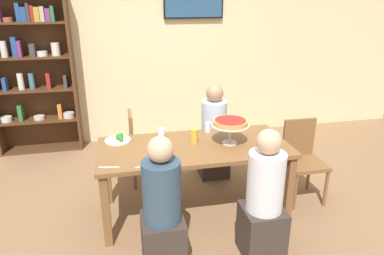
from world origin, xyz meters
The scene contains 19 objects.
ground_plane centered at (0.00, 0.00, 0.00)m, with size 12.00×12.00×0.00m, color #846042.
rear_partition centered at (0.00, 2.20, 1.40)m, with size 8.00×0.12×2.80m, color beige.
dining_table centered at (0.00, 0.00, 0.65)m, with size 1.84×0.83×0.74m.
bookshelf centered at (-1.80, 2.01, 1.16)m, with size 1.10×0.30×2.21m.
television centered at (0.45, 2.11, 2.04)m, with size 0.86×0.05×0.51m.
diner_near_left centered at (-0.41, -0.71, 0.49)m, with size 0.34×0.34×1.15m.
diner_far_right centered at (0.40, 0.73, 0.49)m, with size 0.34×0.34×1.15m.
diner_near_right centered at (0.42, -0.74, 0.49)m, with size 0.34×0.34×1.15m.
chair_head_east centered at (1.20, 0.05, 0.49)m, with size 0.40×0.40×0.87m.
chair_far_left centered at (-0.46, 0.74, 0.49)m, with size 0.40×0.40×0.87m.
deep_dish_pizza_stand centered at (0.35, -0.02, 0.94)m, with size 0.36×0.36×0.24m.
salad_plate_near_diner centered at (-0.33, -0.10, 0.76)m, with size 0.21×0.21×0.07m.
salad_plate_far_diner centered at (-0.71, 0.27, 0.76)m, with size 0.26×0.26×0.07m.
beer_glass_amber_tall centered at (0.72, -0.23, 0.82)m, with size 0.08×0.08×0.16m, color gold.
beer_glass_amber_short centered at (0.01, 0.05, 0.81)m, with size 0.07×0.07×0.15m, color gold.
water_glass_clear_near centered at (-0.29, 0.22, 0.80)m, with size 0.07×0.07×0.12m, color white.
water_glass_clear_far centered at (0.22, 0.33, 0.79)m, with size 0.06×0.06×0.10m, color white.
cutlery_fork_near centered at (-0.50, -0.33, 0.74)m, with size 0.18×0.02×0.01m, color silver.
cutlery_knife_near centered at (-0.80, -0.30, 0.74)m, with size 0.18×0.02×0.01m, color silver.
Camera 1 is at (-0.68, -3.05, 2.11)m, focal length 32.94 mm.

